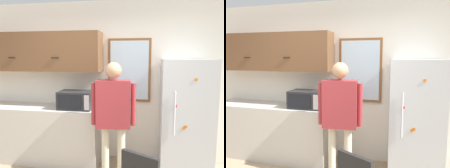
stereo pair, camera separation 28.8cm
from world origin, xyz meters
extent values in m
cube|color=silver|center=(0.00, 1.91, 1.35)|extent=(6.00, 0.06, 2.70)
cube|color=#BCB7AD|center=(-1.12, 1.57, 0.47)|extent=(2.15, 0.61, 0.94)
cube|color=brown|center=(-1.12, 1.69, 1.85)|extent=(2.15, 0.38, 0.64)
cube|color=black|center=(-1.50, 1.49, 1.76)|extent=(0.12, 0.01, 0.01)
cube|color=black|center=(-0.75, 1.49, 1.76)|extent=(0.12, 0.01, 0.01)
cube|color=#232326|center=(-0.42, 1.54, 1.08)|extent=(0.54, 0.36, 0.29)
cube|color=black|center=(-0.47, 1.35, 1.08)|extent=(0.38, 0.01, 0.22)
cube|color=#B2B2B2|center=(-0.20, 1.35, 1.08)|extent=(0.08, 0.01, 0.23)
cylinder|color=beige|center=(0.14, 1.12, 0.40)|extent=(0.11, 0.11, 0.80)
cylinder|color=beige|center=(0.37, 1.14, 0.40)|extent=(0.11, 0.11, 0.80)
cube|color=maroon|center=(0.25, 1.13, 1.13)|extent=(0.49, 0.27, 0.66)
sphere|color=tan|center=(0.25, 1.13, 1.59)|extent=(0.23, 0.23, 0.23)
cylinder|color=maroon|center=(-0.02, 1.10, 1.12)|extent=(0.07, 0.07, 0.59)
cylinder|color=maroon|center=(0.53, 1.16, 1.12)|extent=(0.07, 0.07, 0.59)
cube|color=silver|center=(1.28, 1.53, 0.87)|extent=(0.73, 0.67, 1.74)
cylinder|color=silver|center=(1.08, 1.18, 1.01)|extent=(0.02, 0.02, 0.61)
cube|color=orange|center=(1.34, 1.19, 1.48)|extent=(0.04, 0.01, 0.04)
cube|color=orange|center=(1.24, 1.19, 0.84)|extent=(0.04, 0.01, 0.04)
cube|color=red|center=(1.09, 1.19, 1.11)|extent=(0.04, 0.01, 0.04)
cube|color=orange|center=(1.21, 1.19, 0.81)|extent=(0.04, 0.01, 0.04)
cube|color=brown|center=(0.40, 1.87, 1.55)|extent=(0.71, 0.04, 1.05)
cube|color=silver|center=(0.40, 1.84, 1.55)|extent=(0.63, 0.01, 0.97)
camera|label=1|loc=(0.74, -1.78, 1.78)|focal=35.00mm
camera|label=2|loc=(1.02, -1.72, 1.78)|focal=35.00mm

